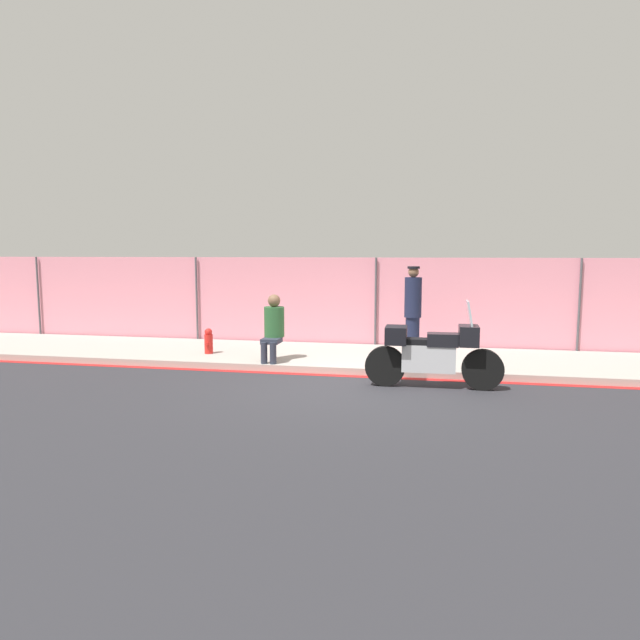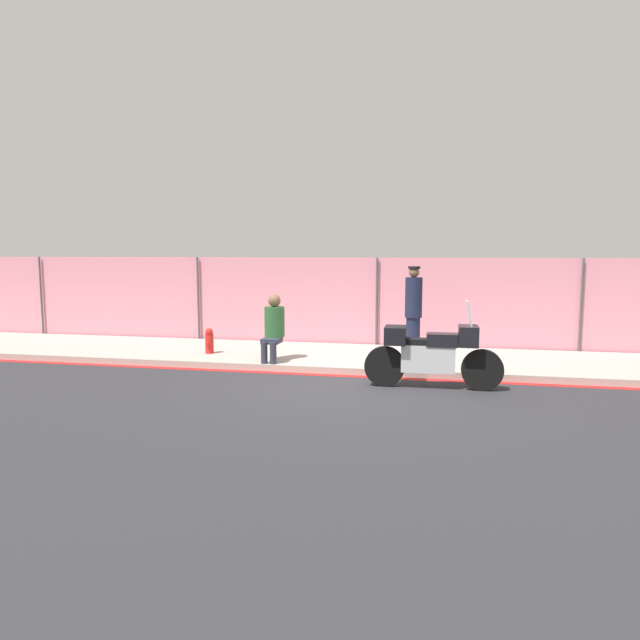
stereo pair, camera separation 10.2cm
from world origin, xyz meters
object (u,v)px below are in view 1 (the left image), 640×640
(motorcycle, at_px, (432,353))
(officer_standing, at_px, (413,310))
(fire_hydrant, at_px, (209,341))
(person_seated_on_curb, at_px, (273,324))

(motorcycle, bearing_deg, officer_standing, 100.20)
(motorcycle, relative_size, fire_hydrant, 4.26)
(fire_hydrant, bearing_deg, officer_standing, 6.64)
(officer_standing, height_order, person_seated_on_curb, officer_standing)
(fire_hydrant, bearing_deg, motorcycle, -19.51)
(officer_standing, xyz_separation_m, person_seated_on_curb, (-2.72, -0.99, -0.24))
(motorcycle, bearing_deg, person_seated_on_curb, 158.70)
(motorcycle, height_order, officer_standing, officer_standing)
(fire_hydrant, bearing_deg, person_seated_on_curb, -16.96)
(officer_standing, bearing_deg, fire_hydrant, -173.36)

